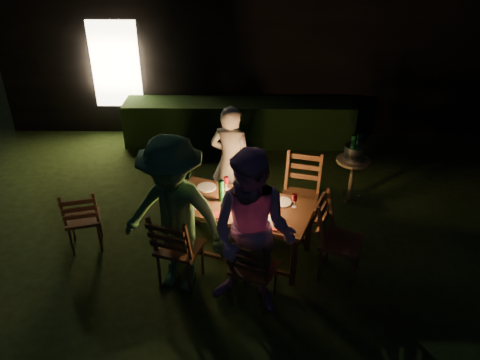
{
  "coord_description": "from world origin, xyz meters",
  "views": [
    {
      "loc": [
        -0.32,
        -4.35,
        3.76
      ],
      "look_at": [
        -0.42,
        0.67,
        0.91
      ],
      "focal_mm": 35.0,
      "sensor_mm": 36.0,
      "label": 1
    }
  ],
  "objects_px": {
    "bottle_table": "(221,191)",
    "bottle_bucket_b": "(358,149)",
    "chair_far_right": "(299,208)",
    "chair_spare": "(85,229)",
    "person_house_side": "(231,162)",
    "person_opp_left": "(174,217)",
    "chair_end": "(338,253)",
    "ice_bucket": "(355,153)",
    "chair_far_left": "(230,195)",
    "lantern": "(246,192)",
    "chair_near_left": "(180,260)",
    "bottle_bucket_a": "(352,151)",
    "dining_table": "(240,209)",
    "side_table": "(353,164)",
    "person_opp_right": "(253,235)",
    "chair_near_right": "(254,280)"
  },
  "relations": [
    {
      "from": "chair_end",
      "to": "person_house_side",
      "type": "xyz_separation_m",
      "value": [
        -1.3,
        1.34,
        0.49
      ]
    },
    {
      "from": "person_opp_left",
      "to": "lantern",
      "type": "xyz_separation_m",
      "value": [
        0.77,
        0.65,
        -0.07
      ]
    },
    {
      "from": "chair_near_left",
      "to": "bottle_table",
      "type": "distance_m",
      "value": 0.96
    },
    {
      "from": "chair_near_right",
      "to": "chair_far_right",
      "type": "distance_m",
      "value": 1.55
    },
    {
      "from": "chair_far_left",
      "to": "bottle_bucket_a",
      "type": "relative_size",
      "value": 3.19
    },
    {
      "from": "person_opp_left",
      "to": "side_table",
      "type": "distance_m",
      "value": 3.04
    },
    {
      "from": "chair_near_left",
      "to": "person_house_side",
      "type": "height_order",
      "value": "person_house_side"
    },
    {
      "from": "chair_far_right",
      "to": "chair_near_left",
      "type": "bearing_deg",
      "value": 52.45
    },
    {
      "from": "ice_bucket",
      "to": "chair_far_right",
      "type": "bearing_deg",
      "value": -137.66
    },
    {
      "from": "chair_spare",
      "to": "bottle_table",
      "type": "distance_m",
      "value": 1.84
    },
    {
      "from": "chair_near_left",
      "to": "person_opp_left",
      "type": "xyz_separation_m",
      "value": [
        -0.02,
        -0.05,
        0.62
      ]
    },
    {
      "from": "dining_table",
      "to": "chair_far_left",
      "type": "distance_m",
      "value": 0.95
    },
    {
      "from": "person_house_side",
      "to": "person_opp_left",
      "type": "bearing_deg",
      "value": 90.0
    },
    {
      "from": "person_opp_right",
      "to": "bottle_bucket_b",
      "type": "xyz_separation_m",
      "value": [
        1.53,
        2.28,
        -0.11
      ]
    },
    {
      "from": "chair_near_right",
      "to": "person_opp_right",
      "type": "xyz_separation_m",
      "value": [
        -0.02,
        -0.05,
        0.63
      ]
    },
    {
      "from": "ice_bucket",
      "to": "person_opp_right",
      "type": "bearing_deg",
      "value": -123.51
    },
    {
      "from": "chair_near_right",
      "to": "chair_spare",
      "type": "bearing_deg",
      "value": 179.76
    },
    {
      "from": "bottle_bucket_a",
      "to": "side_table",
      "type": "bearing_deg",
      "value": 38.66
    },
    {
      "from": "dining_table",
      "to": "bottle_table",
      "type": "bearing_deg",
      "value": 180.0
    },
    {
      "from": "person_opp_right",
      "to": "side_table",
      "type": "distance_m",
      "value": 2.7
    },
    {
      "from": "chair_spare",
      "to": "side_table",
      "type": "xyz_separation_m",
      "value": [
        3.61,
        1.25,
        0.31
      ]
    },
    {
      "from": "chair_near_left",
      "to": "person_opp_left",
      "type": "distance_m",
      "value": 0.63
    },
    {
      "from": "dining_table",
      "to": "chair_end",
      "type": "xyz_separation_m",
      "value": [
        1.16,
        -0.42,
        -0.32
      ]
    },
    {
      "from": "lantern",
      "to": "chair_spare",
      "type": "bearing_deg",
      "value": 179.08
    },
    {
      "from": "chair_far_right",
      "to": "chair_spare",
      "type": "relative_size",
      "value": 1.15
    },
    {
      "from": "bottle_table",
      "to": "bottle_bucket_b",
      "type": "height_order",
      "value": "bottle_table"
    },
    {
      "from": "chair_end",
      "to": "bottle_bucket_a",
      "type": "relative_size",
      "value": 3.33
    },
    {
      "from": "dining_table",
      "to": "chair_far_right",
      "type": "bearing_deg",
      "value": 54.64
    },
    {
      "from": "dining_table",
      "to": "person_opp_left",
      "type": "xyz_separation_m",
      "value": [
        -0.7,
        -0.62,
        0.3
      ]
    },
    {
      "from": "dining_table",
      "to": "chair_far_left",
      "type": "xyz_separation_m",
      "value": [
        -0.16,
        0.88,
        -0.33
      ]
    },
    {
      "from": "chair_far_right",
      "to": "person_house_side",
      "type": "xyz_separation_m",
      "value": [
        -0.92,
        0.38,
        0.49
      ]
    },
    {
      "from": "chair_spare",
      "to": "person_opp_right",
      "type": "distance_m",
      "value": 2.44
    },
    {
      "from": "bottle_bucket_b",
      "to": "chair_far_left",
      "type": "bearing_deg",
      "value": -165.52
    },
    {
      "from": "lantern",
      "to": "person_house_side",
      "type": "bearing_deg",
      "value": 103.12
    },
    {
      "from": "chair_end",
      "to": "ice_bucket",
      "type": "distance_m",
      "value": 1.85
    },
    {
      "from": "bottle_bucket_b",
      "to": "person_opp_right",
      "type": "bearing_deg",
      "value": -123.92
    },
    {
      "from": "person_opp_right",
      "to": "bottle_table",
      "type": "distance_m",
      "value": 1.08
    },
    {
      "from": "ice_bucket",
      "to": "chair_end",
      "type": "bearing_deg",
      "value": -105.2
    },
    {
      "from": "chair_far_left",
      "to": "person_opp_right",
      "type": "xyz_separation_m",
      "value": [
        0.3,
        -1.8,
        0.63
      ]
    },
    {
      "from": "chair_end",
      "to": "ice_bucket",
      "type": "height_order",
      "value": "chair_end"
    },
    {
      "from": "person_opp_right",
      "to": "ice_bucket",
      "type": "relative_size",
      "value": 6.25
    },
    {
      "from": "chair_far_right",
      "to": "bottle_bucket_b",
      "type": "bearing_deg",
      "value": -122.66
    },
    {
      "from": "chair_near_left",
      "to": "person_opp_right",
      "type": "bearing_deg",
      "value": -4.45
    },
    {
      "from": "side_table",
      "to": "bottle_bucket_b",
      "type": "xyz_separation_m",
      "value": [
        0.05,
        0.04,
        0.24
      ]
    },
    {
      "from": "bottle_table",
      "to": "bottle_bucket_b",
      "type": "distance_m",
      "value": 2.29
    },
    {
      "from": "chair_near_left",
      "to": "bottle_bucket_a",
      "type": "xyz_separation_m",
      "value": [
        2.26,
        1.84,
        0.51
      ]
    },
    {
      "from": "chair_near_right",
      "to": "person_opp_left",
      "type": "relative_size",
      "value": 0.53
    },
    {
      "from": "chair_near_right",
      "to": "lantern",
      "type": "distance_m",
      "value": 1.07
    },
    {
      "from": "person_house_side",
      "to": "ice_bucket",
      "type": "relative_size",
      "value": 5.42
    },
    {
      "from": "lantern",
      "to": "ice_bucket",
      "type": "bearing_deg",
      "value": 39.39
    }
  ]
}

